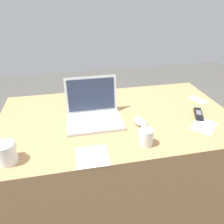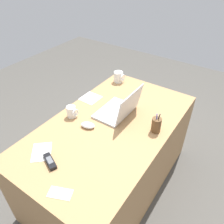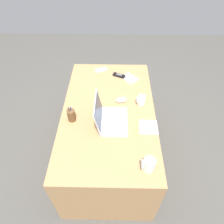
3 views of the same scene
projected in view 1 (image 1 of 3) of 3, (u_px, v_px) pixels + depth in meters
The scene contains 11 objects.
ground_plane at pixel (116, 191), 1.75m from camera, with size 6.00×6.00×0.00m, color #4C4944.
desk at pixel (116, 158), 1.57m from camera, with size 1.50×0.86×0.71m, color #A87C4F.
laptop at pixel (94, 113), 1.33m from camera, with size 0.34×0.28×0.25m.
computer_mouse at pixel (140, 121), 1.30m from camera, with size 0.07×0.11×0.04m, color white.
coffee_mug_white at pixel (7, 153), 1.00m from camera, with size 0.09×0.10×0.11m.
coffee_mug_tall at pixel (146, 136), 1.12m from camera, with size 0.07×0.08×0.09m.
cordless_phone at pixel (198, 114), 1.39m from camera, with size 0.10×0.15×0.03m.
pen_holder at pixel (91, 90), 1.61m from camera, with size 0.07×0.07×0.16m.
paper_note_near_laptop at pixel (198, 100), 1.59m from camera, with size 0.07×0.13×0.00m, color white.
paper_note_left at pixel (92, 156), 1.05m from camera, with size 0.16×0.16×0.00m, color white.
paper_note_right at pixel (204, 126), 1.29m from camera, with size 0.17×0.12×0.00m, color white.
Camera 1 is at (-0.27, -1.16, 1.43)m, focal length 34.34 mm.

